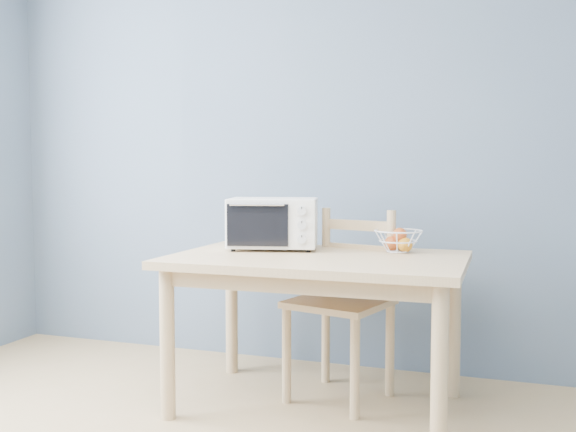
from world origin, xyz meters
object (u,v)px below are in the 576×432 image
(toaster_oven, at_px, (270,222))
(dining_chair, at_px, (344,306))
(dining_table, at_px, (318,276))
(fruit_basket, at_px, (399,240))

(toaster_oven, bearing_deg, dining_chair, -11.40)
(dining_chair, bearing_deg, dining_table, -99.77)
(fruit_basket, bearing_deg, toaster_oven, -172.61)
(toaster_oven, xyz_separation_m, dining_chair, (0.40, 0.02, -0.42))
(dining_table, distance_m, dining_chair, 0.27)
(dining_table, bearing_deg, fruit_basket, 35.86)
(dining_table, xyz_separation_m, fruit_basket, (0.35, 0.25, 0.16))
(toaster_oven, distance_m, dining_chair, 0.58)
(toaster_oven, height_order, dining_chair, toaster_oven)
(dining_table, xyz_separation_m, dining_chair, (0.09, 0.19, -0.18))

